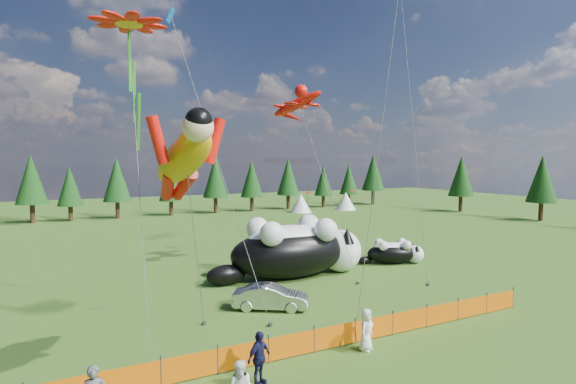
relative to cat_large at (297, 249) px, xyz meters
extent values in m
plane|color=#173D0B|center=(-3.98, -7.73, -1.88)|extent=(160.00, 160.00, 0.00)
cylinder|color=#262626|center=(-10.98, -10.73, -1.33)|extent=(0.06, 0.06, 1.10)
cylinder|color=#262626|center=(-8.98, -10.73, -1.33)|extent=(0.06, 0.06, 1.10)
cylinder|color=#262626|center=(-6.98, -10.73, -1.33)|extent=(0.06, 0.06, 1.10)
cylinder|color=#262626|center=(-4.98, -10.73, -1.33)|extent=(0.06, 0.06, 1.10)
cylinder|color=#262626|center=(-2.98, -10.73, -1.33)|extent=(0.06, 0.06, 1.10)
cylinder|color=#262626|center=(-0.98, -10.73, -1.33)|extent=(0.06, 0.06, 1.10)
cylinder|color=#262626|center=(1.02, -10.73, -1.33)|extent=(0.06, 0.06, 1.10)
cylinder|color=#262626|center=(3.02, -10.73, -1.33)|extent=(0.06, 0.06, 1.10)
cylinder|color=#262626|center=(5.02, -10.73, -1.33)|extent=(0.06, 0.06, 1.10)
cylinder|color=#262626|center=(7.02, -10.73, -1.33)|extent=(0.06, 0.06, 1.10)
cube|color=#D75D04|center=(-11.98, -10.73, -1.38)|extent=(2.00, 0.04, 0.90)
cube|color=#D75D04|center=(-9.98, -10.73, -1.38)|extent=(2.00, 0.04, 0.90)
cube|color=#D75D04|center=(-7.98, -10.73, -1.38)|extent=(2.00, 0.04, 0.90)
cube|color=#D75D04|center=(-5.98, -10.73, -1.38)|extent=(2.00, 0.04, 0.90)
cube|color=#D75D04|center=(-3.98, -10.73, -1.38)|extent=(2.00, 0.04, 0.90)
cube|color=#D75D04|center=(-1.98, -10.73, -1.38)|extent=(2.00, 0.04, 0.90)
cube|color=#D75D04|center=(0.02, -10.73, -1.38)|extent=(2.00, 0.04, 0.90)
cube|color=#D75D04|center=(2.02, -10.73, -1.38)|extent=(2.00, 0.04, 0.90)
cube|color=#D75D04|center=(4.02, -10.73, -1.38)|extent=(2.00, 0.04, 0.90)
cube|color=#D75D04|center=(6.02, -10.73, -1.38)|extent=(2.00, 0.04, 0.90)
ellipsoid|color=black|center=(-0.47, 0.02, -0.24)|extent=(8.32, 4.10, 3.28)
ellipsoid|color=white|center=(-0.47, 0.02, 0.58)|extent=(6.28, 2.94, 2.00)
sphere|color=white|center=(3.35, -0.12, -0.42)|extent=(2.91, 2.91, 2.91)
sphere|color=#E2585C|center=(4.58, -0.16, -0.42)|extent=(0.41, 0.41, 0.41)
ellipsoid|color=black|center=(-4.84, 0.17, -1.24)|extent=(2.59, 1.36, 1.27)
cone|color=black|center=(3.32, -0.99, 0.74)|extent=(1.02, 1.02, 1.02)
cone|color=black|center=(3.38, 0.76, 0.74)|extent=(1.02, 1.02, 1.02)
sphere|color=white|center=(1.57, 1.13, 1.31)|extent=(1.53, 1.53, 1.53)
sphere|color=white|center=(1.49, -1.23, 1.31)|extent=(1.53, 1.53, 1.53)
sphere|color=white|center=(-2.25, 1.26, 1.31)|extent=(1.53, 1.53, 1.53)
sphere|color=white|center=(-2.33, -1.10, 1.31)|extent=(1.53, 1.53, 1.53)
ellipsoid|color=black|center=(8.12, 0.09, -1.12)|extent=(4.15, 3.04, 1.50)
ellipsoid|color=white|center=(8.12, 0.09, -0.75)|extent=(3.11, 2.23, 0.92)
sphere|color=white|center=(9.74, -0.57, -1.21)|extent=(1.34, 1.34, 1.34)
sphere|color=#E2585C|center=(10.27, -0.78, -1.21)|extent=(0.19, 0.19, 0.19)
ellipsoid|color=black|center=(6.26, 0.84, -1.58)|extent=(1.30, 0.98, 0.59)
cone|color=black|center=(9.59, -0.94, -0.67)|extent=(0.47, 0.47, 0.47)
cone|color=black|center=(9.89, -0.20, -0.67)|extent=(0.47, 0.47, 0.47)
sphere|color=white|center=(9.17, 0.25, -0.41)|extent=(0.70, 0.70, 0.70)
sphere|color=white|center=(8.76, -0.76, -0.41)|extent=(0.70, 0.70, 0.70)
sphere|color=white|center=(7.55, 0.91, -0.41)|extent=(0.70, 0.70, 0.70)
sphere|color=white|center=(7.14, -0.10, -0.41)|extent=(0.70, 0.70, 0.70)
imported|color=silver|center=(-4.29, -5.16, -1.24)|extent=(4.00, 3.17, 1.27)
imported|color=#15163B|center=(-7.93, -12.04, -0.95)|extent=(1.22, 0.97, 1.85)
imported|color=white|center=(-2.99, -11.49, -1.02)|extent=(1.00, 0.91, 1.71)
cylinder|color=#595959|center=(-8.89, -7.60, 2.07)|extent=(0.03, 0.03, 8.60)
cube|color=#262626|center=(-8.02, -5.77, -1.80)|extent=(0.15, 0.15, 0.16)
cylinder|color=#595959|center=(2.61, 0.83, 4.22)|extent=(0.03, 0.03, 14.62)
cube|color=#262626|center=(2.47, -3.42, -1.80)|extent=(0.15, 0.15, 0.16)
cylinder|color=#595959|center=(-11.15, -8.12, 4.85)|extent=(0.03, 0.03, 13.78)
cube|color=#262626|center=(-11.21, -10.17, -1.80)|extent=(0.15, 0.15, 0.16)
cube|color=#269B1C|center=(-11.08, -6.06, 8.64)|extent=(0.22, 0.22, 4.90)
cylinder|color=#595959|center=(-6.69, -3.78, 6.05)|extent=(0.03, 0.03, 17.32)
cube|color=#262626|center=(-5.34, -7.36, -1.80)|extent=(0.15, 0.15, 0.16)
cylinder|color=#595959|center=(7.09, -2.70, 10.13)|extent=(0.03, 0.03, 24.51)
cube|color=#262626|center=(6.08, -5.64, -1.80)|extent=(0.15, 0.15, 0.16)
cylinder|color=#595959|center=(-0.73, -9.36, 6.66)|extent=(0.03, 0.03, 16.90)
cube|color=#262626|center=(-1.78, -9.19, -1.80)|extent=(0.15, 0.15, 0.16)
camera|label=1|loc=(-13.85, -25.77, 5.79)|focal=28.00mm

